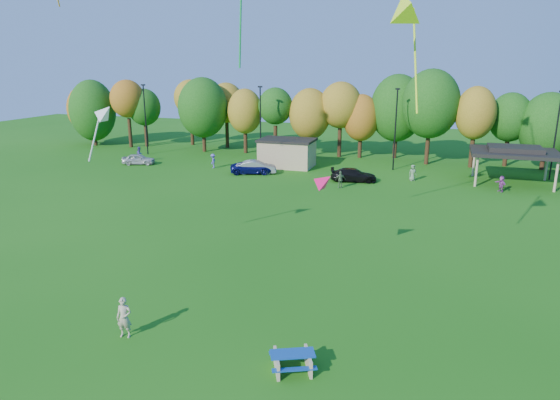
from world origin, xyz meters
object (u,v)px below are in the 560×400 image
(kite_flyer, at_px, (124,318))
(car_d, at_px, (354,175))
(picnic_table, at_px, (292,360))
(car_c, at_px, (252,168))
(car_a, at_px, (138,159))
(car_b, at_px, (256,167))

(kite_flyer, bearing_deg, car_d, 71.36)
(picnic_table, height_order, car_c, car_c)
(car_a, distance_m, car_d, 25.96)
(picnic_table, bearing_deg, car_a, 106.40)
(kite_flyer, xyz_separation_m, car_c, (-6.84, 33.30, -0.28))
(car_d, bearing_deg, picnic_table, 174.95)
(kite_flyer, xyz_separation_m, car_d, (4.41, 33.00, -0.26))
(car_d, bearing_deg, kite_flyer, 161.49)
(kite_flyer, bearing_deg, picnic_table, -11.65)
(car_c, relative_size, car_d, 1.01)
(car_b, relative_size, car_c, 0.93)
(kite_flyer, xyz_separation_m, car_b, (-6.38, 33.35, -0.21))
(kite_flyer, distance_m, car_d, 33.29)
(car_b, height_order, car_d, car_b)
(picnic_table, xyz_separation_m, kite_flyer, (-7.80, 0.08, 0.50))
(car_b, bearing_deg, car_c, 77.49)
(picnic_table, bearing_deg, kite_flyer, 154.86)
(kite_flyer, bearing_deg, car_b, 89.81)
(picnic_table, distance_m, car_d, 33.26)
(car_d, bearing_deg, car_a, 77.42)
(picnic_table, height_order, car_b, car_b)
(picnic_table, relative_size, car_d, 0.47)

